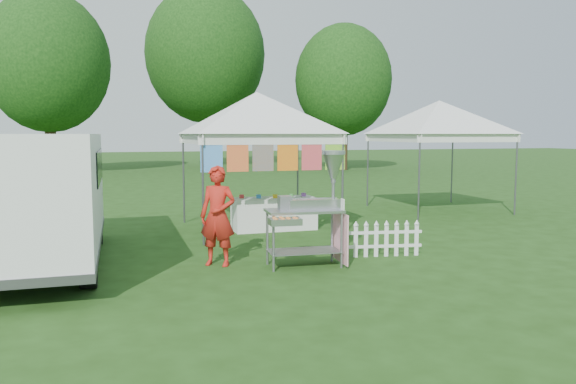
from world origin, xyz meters
name	(u,v)px	position (x,y,z in m)	size (l,w,h in m)	color
ground	(312,264)	(0.00, 0.00, 0.00)	(120.00, 120.00, 0.00)	#204212
canopy_main	(257,93)	(0.00, 3.49, 2.99)	(4.24, 4.24, 3.45)	#59595E
canopy_right	(439,101)	(5.50, 5.00, 2.99)	(4.24, 4.24, 3.45)	#59595E
tree_left	(47,62)	(-6.00, 24.00, 5.83)	(6.40, 6.40, 9.53)	#332312
tree_mid	(205,55)	(3.00, 28.00, 7.14)	(7.60, 7.60, 11.52)	#332312
tree_right	(343,80)	(10.00, 22.00, 5.18)	(5.60, 5.60, 8.42)	#332312
donut_cart	(316,199)	(0.01, -0.13, 1.08)	(1.37, 0.85, 1.83)	gray
vendor	(218,216)	(-1.46, 0.37, 0.80)	(0.58, 0.38, 1.60)	red
cargo_van	(33,195)	(-4.26, 1.32, 1.13)	(2.09, 5.08, 2.10)	white
picket_fence	(381,240)	(1.32, 0.15, 0.29)	(1.42, 0.26, 0.56)	white
display_table	(274,214)	(0.33, 3.33, 0.35)	(1.80, 0.70, 0.71)	white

